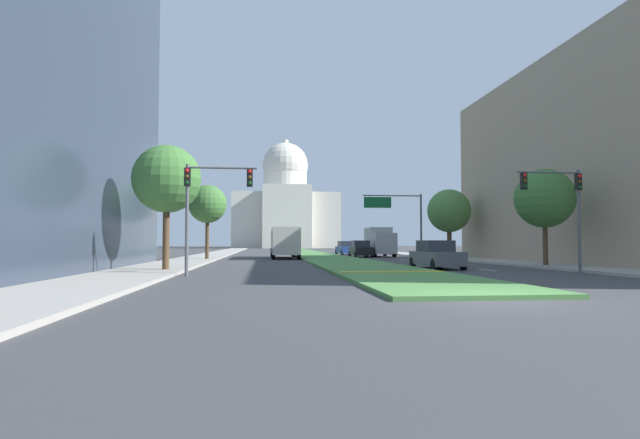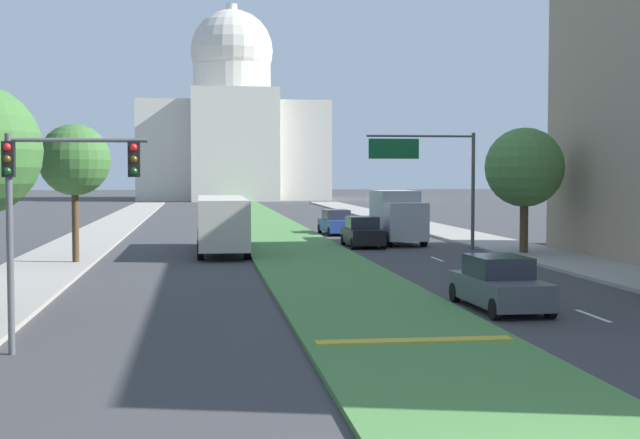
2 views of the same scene
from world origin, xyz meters
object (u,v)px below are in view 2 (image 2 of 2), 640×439
object	(u,v)px
capitol_building	(232,130)
city_bus	(222,220)
traffic_light_near_left	(46,194)
sedan_midblock	(363,233)
overhead_guide_sign	(433,166)
street_tree_left_mid	(74,160)
sedan_distant	(336,223)
sedan_lead_stopped	(499,284)
street_tree_right_mid	(525,168)
box_truck_delivery	(397,216)

from	to	relation	value
capitol_building	city_bus	size ratio (longest dim) A/B	2.87
traffic_light_near_left	sedan_midblock	distance (m)	32.25
traffic_light_near_left	overhead_guide_sign	distance (m)	31.42
street_tree_left_mid	city_bus	xyz separation A→B (m)	(6.89, 5.67, -3.08)
capitol_building	sedan_distant	world-z (taller)	capitol_building
overhead_guide_sign	sedan_lead_stopped	size ratio (longest dim) A/B	1.38
street_tree_right_mid	sedan_lead_stopped	world-z (taller)	street_tree_right_mid
traffic_light_near_left	overhead_guide_sign	bearing A→B (deg)	58.70
capitol_building	box_truck_delivery	world-z (taller)	capitol_building
street_tree_right_mid	capitol_building	bearing A→B (deg)	96.36
overhead_guide_sign	sedan_midblock	bearing A→B (deg)	143.18
overhead_guide_sign	street_tree_right_mid	xyz separation A→B (m)	(3.91, -3.69, -0.13)
capitol_building	street_tree_right_mid	bearing A→B (deg)	-83.64
sedan_lead_stopped	sedan_distant	distance (m)	34.79
city_bus	street_tree_left_mid	bearing A→B (deg)	-140.55
street_tree_right_mid	sedan_distant	size ratio (longest dim) A/B	1.46
traffic_light_near_left	city_bus	bearing A→B (deg)	79.96
traffic_light_near_left	city_bus	world-z (taller)	traffic_light_near_left
sedan_lead_stopped	box_truck_delivery	distance (m)	26.50
street_tree_left_mid	overhead_guide_sign	bearing A→B (deg)	17.42
sedan_lead_stopped	traffic_light_near_left	bearing A→B (deg)	-157.65
traffic_light_near_left	street_tree_right_mid	bearing A→B (deg)	48.85
capitol_building	sedan_midblock	bearing A→B (deg)	-87.58
traffic_light_near_left	street_tree_left_mid	size ratio (longest dim) A/B	0.80
sedan_lead_stopped	box_truck_delivery	size ratio (longest dim) A/B	0.74
capitol_building	overhead_guide_sign	bearing A→B (deg)	-85.65
capitol_building	street_tree_left_mid	xyz separation A→B (m)	(-10.96, -104.69, -6.38)
sedan_distant	street_tree_left_mid	bearing A→B (deg)	-128.43
city_bus	sedan_distant	bearing A→B (deg)	58.43
traffic_light_near_left	sedan_lead_stopped	world-z (taller)	traffic_light_near_left
sedan_distant	overhead_guide_sign	bearing A→B (deg)	-75.71
overhead_guide_sign	street_tree_left_mid	size ratio (longest dim) A/B	0.99
city_bus	traffic_light_near_left	bearing A→B (deg)	-100.04
sedan_distant	city_bus	bearing A→B (deg)	-121.57
city_bus	street_tree_right_mid	bearing A→B (deg)	-12.95
overhead_guide_sign	sedan_distant	bearing A→B (deg)	104.29
capitol_building	street_tree_left_mid	size ratio (longest dim) A/B	4.82
street_tree_right_mid	sedan_distant	distance (m)	18.81
sedan_midblock	box_truck_delivery	world-z (taller)	box_truck_delivery
capitol_building	sedan_lead_stopped	distance (m)	120.96
traffic_light_near_left	sedan_midblock	world-z (taller)	traffic_light_near_left
traffic_light_near_left	sedan_lead_stopped	distance (m)	14.23
sedan_lead_stopped	sedan_distant	world-z (taller)	sedan_distant
street_tree_right_mid	sedan_lead_stopped	bearing A→B (deg)	-112.43
street_tree_right_mid	sedan_lead_stopped	distance (m)	19.68
street_tree_right_mid	sedan_midblock	world-z (taller)	street_tree_right_mid
street_tree_right_mid	overhead_guide_sign	bearing A→B (deg)	136.67
street_tree_right_mid	box_truck_delivery	distance (m)	10.19
sedan_distant	box_truck_delivery	size ratio (longest dim) A/B	0.71
sedan_midblock	city_bus	distance (m)	8.63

